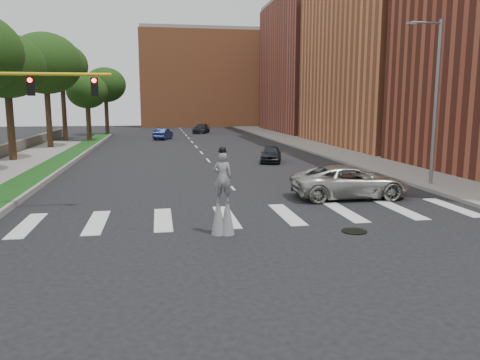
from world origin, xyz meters
TOP-DOWN VIEW (x-y plane):
  - ground_plane at (0.00, 0.00)m, footprint 160.00×160.00m
  - grass_median at (-11.50, 20.00)m, footprint 2.00×60.00m
  - median_curb at (-10.45, 20.00)m, footprint 0.20×60.00m
  - sidewalk_right at (12.50, 25.00)m, footprint 5.00×90.00m
  - manhole at (3.00, -2.00)m, footprint 0.90×0.90m
  - building_mid at (22.00, 30.00)m, footprint 16.00×22.00m
  - building_far at (22.00, 54.00)m, footprint 16.00×22.00m
  - building_backdrop at (6.00, 78.00)m, footprint 26.00×14.00m
  - streetlight at (10.90, 6.00)m, footprint 2.05×0.20m
  - traffic_signal at (-9.78, 3.00)m, footprint 5.30×0.23m
  - stilt_performer at (-1.77, -1.50)m, footprint 0.83×0.58m
  - suv_crossing at (5.30, 3.89)m, footprint 5.79×2.77m
  - car_near at (4.77, 18.08)m, footprint 2.52×4.08m
  - car_mid at (-3.32, 42.59)m, footprint 2.65×4.41m
  - car_far at (2.54, 53.70)m, footprint 3.31×5.06m
  - tree_3 at (-15.26, 21.62)m, footprint 5.81×5.81m
  - tree_4 at (-14.69, 32.21)m, footprint 7.02×7.02m
  - tree_5 at (-15.25, 43.30)m, footprint 6.32×6.32m
  - tree_6 at (-11.86, 39.34)m, footprint 4.64×4.64m
  - tree_7 at (-11.04, 51.48)m, footprint 5.69×5.69m

SIDE VIEW (x-z plane):
  - ground_plane at x=0.00m, z-range 0.00..0.00m
  - manhole at x=3.00m, z-range 0.00..0.04m
  - sidewalk_right at x=12.50m, z-range 0.00..0.18m
  - grass_median at x=-11.50m, z-range 0.00..0.25m
  - median_curb at x=-10.45m, z-range 0.00..0.28m
  - car_near at x=4.77m, z-range 0.00..1.30m
  - car_far at x=2.54m, z-range 0.00..1.36m
  - car_mid at x=-3.32m, z-range 0.00..1.37m
  - suv_crossing at x=5.30m, z-range 0.00..1.59m
  - stilt_performer at x=-1.77m, z-range -0.30..2.85m
  - traffic_signal at x=-9.78m, z-range 1.05..7.25m
  - streetlight at x=10.90m, z-range 0.40..9.40m
  - tree_6 at x=-11.86m, z-range 1.91..9.80m
  - tree_7 at x=-11.04m, z-range 2.28..11.76m
  - tree_3 at x=-15.26m, z-range 2.43..12.32m
  - tree_4 at x=-14.69m, z-range 2.69..14.11m
  - tree_5 at x=-15.25m, z-range 3.12..14.85m
  - building_backdrop at x=6.00m, z-range 0.00..18.00m
  - building_far at x=22.00m, z-range 0.00..20.00m
  - building_mid at x=22.00m, z-range 0.00..24.00m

